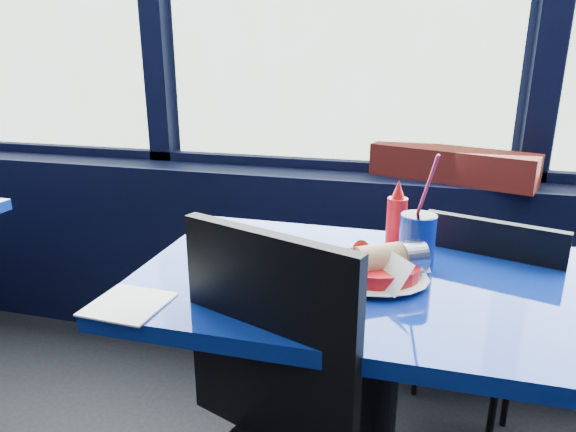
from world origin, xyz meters
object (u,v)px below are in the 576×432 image
object	(u,v)px
planter_box	(452,165)
soda_cup	(417,240)
near_table	(377,344)
food_basket	(371,267)
ketchup_bottle	(396,221)
chair_near_back	(466,322)

from	to	relation	value
planter_box	soda_cup	size ratio (longest dim) A/B	2.05
near_table	planter_box	world-z (taller)	planter_box
food_basket	near_table	bearing A→B (deg)	24.25
ketchup_bottle	near_table	bearing A→B (deg)	-95.68
chair_near_back	ketchup_bottle	size ratio (longest dim) A/B	4.18
planter_box	ketchup_bottle	size ratio (longest dim) A/B	3.03
planter_box	chair_near_back	bearing A→B (deg)	-64.71
chair_near_back	planter_box	size ratio (longest dim) A/B	1.38
food_basket	soda_cup	bearing A→B (deg)	37.85
planter_box	soda_cup	world-z (taller)	soda_cup
food_basket	ketchup_bottle	xyz separation A→B (m)	(0.04, 0.20, 0.06)
near_table	soda_cup	world-z (taller)	soda_cup
food_basket	planter_box	bearing A→B (deg)	69.54
chair_near_back	food_basket	distance (m)	0.53
near_table	ketchup_bottle	bearing A→B (deg)	84.32
chair_near_back	planter_box	bearing A→B (deg)	-66.30
planter_box	ketchup_bottle	world-z (taller)	ketchup_bottle
ketchup_bottle	soda_cup	world-z (taller)	soda_cup
near_table	soda_cup	size ratio (longest dim) A/B	4.00
planter_box	soda_cup	distance (m)	0.78
near_table	ketchup_bottle	world-z (taller)	ketchup_bottle
chair_near_back	food_basket	bearing A→B (deg)	69.49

